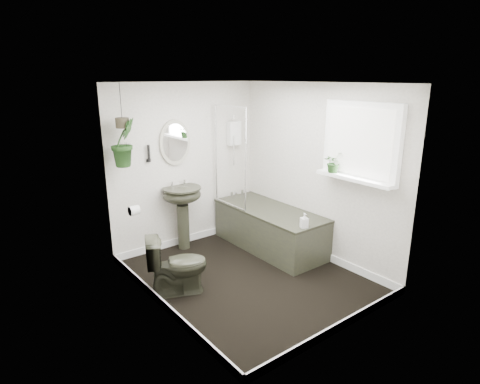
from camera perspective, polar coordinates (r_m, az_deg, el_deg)
floor at (r=5.03m, az=1.06°, el=-12.05°), size 2.30×2.80×0.02m
ceiling at (r=4.44m, az=1.22°, el=15.38°), size 2.30×2.80×0.02m
wall_back at (r=5.74m, az=-7.71°, el=3.75°), size 2.30×0.02×2.30m
wall_front at (r=3.66m, az=15.09°, el=-3.91°), size 2.30×0.02×2.30m
wall_left at (r=4.01m, az=-11.93°, el=-1.92°), size 0.02×2.80×2.30m
wall_right at (r=5.38m, az=10.84°, el=2.77°), size 0.02×2.80×2.30m
skirting at (r=5.01m, az=1.07°, el=-11.44°), size 2.30×2.80×0.10m
bathtub at (r=5.73m, az=4.23°, el=-5.17°), size 0.72×1.72×0.58m
bath_screen at (r=5.61m, az=-1.43°, el=4.97°), size 0.04×0.72×1.40m
shower_box at (r=6.04m, az=-0.87°, el=8.37°), size 0.20×0.10×0.35m
oval_mirror at (r=5.55m, az=-9.20°, el=6.95°), size 0.46×0.03×0.62m
wall_sconce at (r=5.39m, az=-12.84°, el=5.39°), size 0.04×0.04×0.22m
toilet_roll_holder at (r=4.72m, az=-14.83°, el=-2.54°), size 0.11×0.11×0.11m
window_recess at (r=4.80m, az=16.85°, el=6.86°), size 0.08×1.00×0.90m
window_sill at (r=4.83m, az=15.95°, el=1.88°), size 0.18×1.00×0.04m
window_blinds at (r=4.77m, az=16.53°, el=6.82°), size 0.01×0.86×0.76m
toilet at (r=4.61m, az=-8.93°, el=-10.21°), size 0.76×0.61×0.68m
pedestal_sink at (r=5.70m, az=-8.10°, el=-3.65°), size 0.62×0.56×0.90m
sill_plant at (r=4.95m, az=13.11°, el=4.17°), size 0.27×0.25×0.25m
hanging_plant at (r=5.03m, az=-16.18°, el=6.79°), size 0.38×0.34×0.58m
soap_bottle at (r=4.97m, az=9.13°, el=-4.02°), size 0.11×0.11×0.19m
hanging_pot at (r=5.00m, az=-16.39°, el=9.41°), size 0.16×0.16×0.12m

